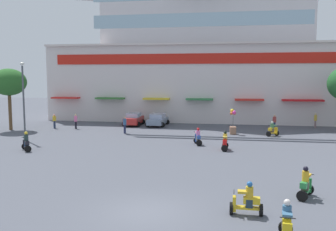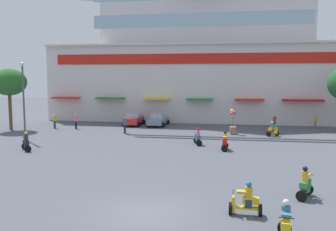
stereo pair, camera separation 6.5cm
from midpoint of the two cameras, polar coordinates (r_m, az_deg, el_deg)
name	(u,v)px [view 2 (the right image)]	position (r m, az deg, el deg)	size (l,w,h in m)	color
ground_plane	(184,151)	(28.79, 2.60, -5.62)	(128.00, 128.00, 0.00)	#4E515B
colonial_building	(206,58)	(51.66, 5.96, 8.96)	(40.77, 17.84, 19.26)	silver
plaza_tree_0	(9,82)	(43.32, -23.48, 4.75)	(3.68, 3.82, 6.69)	brown
parked_car_0	(134,119)	(43.88, -5.29, -0.57)	(2.29, 3.87, 1.50)	red
parked_car_1	(158,120)	(43.42, -1.55, -0.65)	(2.43, 4.30, 1.45)	slate
scooter_rider_0	(198,138)	(31.54, 4.72, -3.44)	(0.87, 1.45, 1.49)	black
scooter_rider_1	(26,143)	(30.95, -21.16, -4.00)	(1.28, 1.37, 1.56)	black
scooter_rider_2	(273,130)	(37.32, 16.05, -2.17)	(1.31, 1.25, 1.49)	black
scooter_rider_3	(246,201)	(16.23, 12.18, -12.94)	(1.39, 0.54, 1.48)	black
scooter_rider_4	(285,224)	(14.18, 17.96, -15.81)	(0.65, 1.37, 1.52)	black
scooter_rider_5	(225,142)	(29.56, 8.91, -4.11)	(0.57, 1.42, 1.54)	black
scooter_rider_6	(305,185)	(19.14, 20.65, -10.07)	(1.04, 1.47, 1.59)	black
pedestrian_0	(55,120)	(43.20, -17.21, -0.71)	(0.48, 0.48, 1.62)	#27324C
pedestrian_1	(76,120)	(42.12, -14.12, -0.76)	(0.43, 0.43, 1.66)	black
pedestrian_2	(125,124)	(37.89, -6.70, -1.32)	(0.38, 0.38, 1.72)	#212749
pedestrian_3	(275,121)	(42.00, 16.31, -0.87)	(0.55, 0.55, 1.63)	#1A244D
pedestrian_4	(316,119)	(44.92, 22.04, -0.56)	(0.33, 0.33, 1.69)	#805F61
streetlamp_near	(23,95)	(35.75, -21.54, 2.94)	(0.40, 0.40, 7.12)	#474C51
balloon_vendor_cart	(233,124)	(37.75, 10.15, -1.30)	(0.66, 0.94, 2.57)	#90664E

